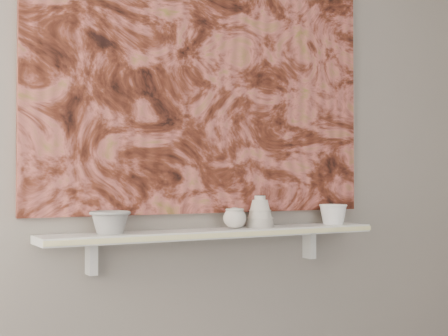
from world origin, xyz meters
TOP-DOWN VIEW (x-y plane):
  - wall_back at (0.00, 1.60)m, footprint 3.60×0.00m
  - shelf at (0.00, 1.51)m, footprint 1.40×0.18m
  - shelf_stripe at (0.00, 1.41)m, footprint 1.40×0.01m
  - bracket_left at (-0.49, 1.57)m, footprint 0.03×0.06m
  - bracket_right at (0.49, 1.57)m, footprint 0.03×0.06m
  - painting at (0.00, 1.59)m, footprint 1.50×0.02m
  - house_motif at (0.45, 1.57)m, footprint 0.09×0.00m
  - bowl_grey at (-0.44, 1.51)m, footprint 0.18×0.18m
  - cup_cream at (0.07, 1.51)m, footprint 0.12×0.12m
  - bell_vessel at (0.19, 1.51)m, footprint 0.13×0.13m
  - bowl_white at (0.57, 1.51)m, footprint 0.15×0.15m

SIDE VIEW (x-z plane):
  - bracket_left at x=-0.49m, z-range 0.78..0.90m
  - bracket_right at x=0.49m, z-range 0.78..0.90m
  - shelf at x=0.00m, z-range 0.90..0.93m
  - shelf_stripe at x=0.00m, z-range 0.91..0.92m
  - cup_cream at x=0.07m, z-range 0.93..1.01m
  - bowl_grey at x=-0.44m, z-range 0.93..1.01m
  - bowl_white at x=0.57m, z-range 0.93..1.02m
  - bell_vessel at x=0.19m, z-range 0.93..1.06m
  - house_motif at x=0.45m, z-range 1.19..1.27m
  - wall_back at x=0.00m, z-range -0.45..3.15m
  - painting at x=0.00m, z-range 0.99..2.09m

